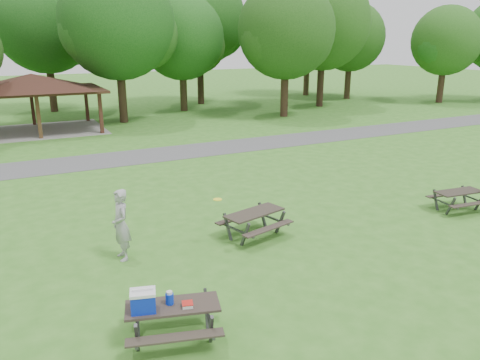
% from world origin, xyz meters
% --- Properties ---
extents(ground, '(160.00, 160.00, 0.00)m').
position_xyz_m(ground, '(0.00, 0.00, 0.00)').
color(ground, '#357421').
rests_on(ground, ground).
extents(asphalt_path, '(120.00, 3.20, 0.02)m').
position_xyz_m(asphalt_path, '(0.00, 14.00, 0.01)').
color(asphalt_path, '#4C4C4F').
rests_on(asphalt_path, ground).
extents(pavilion, '(8.60, 7.01, 3.76)m').
position_xyz_m(pavilion, '(-4.00, 24.00, 3.06)').
color(pavilion, '#361C13').
rests_on(pavilion, ground).
extents(tree_row_e, '(8.40, 8.00, 11.02)m').
position_xyz_m(tree_row_e, '(2.10, 25.03, 6.78)').
color(tree_row_e, black).
rests_on(tree_row_e, ground).
extents(tree_row_f, '(7.35, 7.00, 9.55)m').
position_xyz_m(tree_row_f, '(8.09, 28.53, 5.84)').
color(tree_row_f, black).
rests_on(tree_row_f, ground).
extents(tree_row_g, '(7.77, 7.40, 10.25)m').
position_xyz_m(tree_row_g, '(14.09, 22.03, 6.33)').
color(tree_row_g, black).
rests_on(tree_row_g, ground).
extents(tree_row_h, '(8.61, 8.20, 11.37)m').
position_xyz_m(tree_row_h, '(20.10, 25.53, 7.03)').
color(tree_row_h, black).
rests_on(tree_row_h, ground).
extents(tree_row_i, '(7.14, 6.80, 9.52)m').
position_xyz_m(tree_row_i, '(26.08, 29.03, 5.91)').
color(tree_row_i, '#2F1F15').
rests_on(tree_row_i, ground).
extents(tree_row_j, '(6.72, 6.40, 8.96)m').
position_xyz_m(tree_row_j, '(32.08, 22.53, 5.56)').
color(tree_row_j, '#301D15').
rests_on(tree_row_j, ground).
extents(tree_deep_b, '(8.40, 8.00, 11.13)m').
position_xyz_m(tree_deep_b, '(-1.90, 33.03, 6.89)').
color(tree_deep_b, '#301D15').
rests_on(tree_deep_b, ground).
extents(tree_deep_c, '(8.82, 8.40, 11.90)m').
position_xyz_m(tree_deep_c, '(11.10, 32.03, 7.44)').
color(tree_deep_c, black).
rests_on(tree_deep_c, ground).
extents(tree_deep_d, '(8.40, 8.00, 11.27)m').
position_xyz_m(tree_deep_d, '(24.10, 33.53, 7.03)').
color(tree_deep_d, '#322216').
rests_on(tree_deep_d, ground).
extents(picnic_table_near, '(2.20, 1.94, 1.30)m').
position_xyz_m(picnic_table_near, '(-3.51, -1.56, 0.74)').
color(picnic_table_near, '#2D2520').
rests_on(picnic_table_near, ground).
extents(picnic_table_middle, '(2.23, 1.96, 0.83)m').
position_xyz_m(picnic_table_middle, '(0.61, 2.25, 0.61)').
color(picnic_table_middle, '#2C251F').
rests_on(picnic_table_middle, ground).
extents(picnic_table_far, '(1.84, 1.55, 0.74)m').
position_xyz_m(picnic_table_far, '(8.18, 1.02, 0.55)').
color(picnic_table_far, black).
rests_on(picnic_table_far, ground).
extents(frisbee_in_flight, '(0.32, 0.32, 0.02)m').
position_xyz_m(frisbee_in_flight, '(-0.72, 2.02, 1.49)').
color(frisbee_in_flight, yellow).
rests_on(frisbee_in_flight, ground).
extents(frisbee_thrower, '(0.53, 0.76, 2.01)m').
position_xyz_m(frisbee_thrower, '(-3.38, 2.54, 1.00)').
color(frisbee_thrower, '#9D9D9F').
rests_on(frisbee_thrower, ground).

